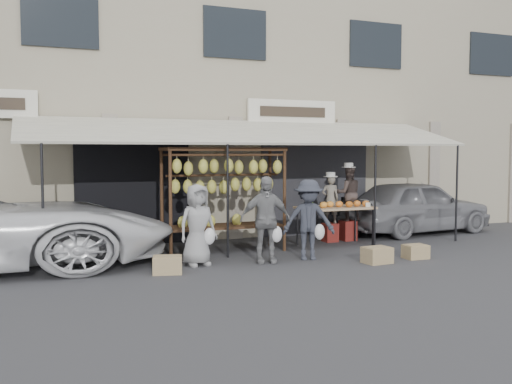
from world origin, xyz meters
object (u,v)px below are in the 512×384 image
at_px(vendor_right, 348,193).
at_px(crate_far, 167,265).
at_px(crate_near_a, 377,255).
at_px(customer_left, 197,225).
at_px(customer_mid, 265,220).
at_px(banana_rack, 224,179).
at_px(produce_table, 336,208).
at_px(crate_near_b, 415,252).
at_px(customer_right, 309,220).
at_px(vendor_left, 330,199).
at_px(sedan, 416,206).

height_order(vendor_right, crate_far, vendor_right).
bearing_deg(crate_near_a, customer_left, 162.03).
height_order(customer_left, crate_near_a, customer_left).
relative_size(vendor_right, customer_mid, 0.79).
distance_m(vendor_right, crate_far, 5.46).
xyz_separation_m(banana_rack, produce_table, (2.61, -0.20, -0.69)).
relative_size(customer_mid, crate_near_b, 3.67).
relative_size(crate_near_a, crate_far, 1.01).
height_order(customer_mid, crate_far, customer_mid).
height_order(produce_table, customer_right, customer_right).
xyz_separation_m(customer_mid, crate_far, (-1.98, -0.26, -0.69)).
bearing_deg(banana_rack, crate_near_b, -32.70).
bearing_deg(crate_near_b, vendor_left, 101.84).
bearing_deg(vendor_left, customer_right, 68.62).
bearing_deg(vendor_right, customer_mid, 49.89).
bearing_deg(produce_table, customer_left, -164.35).
height_order(vendor_left, vendor_right, vendor_right).
xyz_separation_m(crate_near_a, crate_near_b, (0.99, 0.12, -0.02)).
height_order(banana_rack, customer_mid, banana_rack).
relative_size(produce_table, vendor_right, 1.28).
relative_size(vendor_right, crate_near_b, 2.90).
relative_size(banana_rack, produce_table, 1.53).
xyz_separation_m(vendor_left, customer_mid, (-2.44, -1.82, -0.18)).
xyz_separation_m(vendor_right, crate_far, (-4.93, -2.11, -0.99)).
distance_m(customer_left, crate_near_b, 4.42).
bearing_deg(vendor_left, banana_rack, 26.46).
relative_size(produce_table, crate_near_b, 3.72).
distance_m(vendor_right, customer_mid, 3.49).
height_order(crate_near_b, sedan, sedan).
relative_size(vendor_right, sedan, 0.32).
bearing_deg(customer_mid, crate_near_b, -1.05).
bearing_deg(customer_left, customer_mid, -23.20).
relative_size(vendor_right, crate_near_a, 2.59).
bearing_deg(crate_near_a, crate_far, 171.78).
xyz_separation_m(banana_rack, crate_near_a, (2.34, -2.25, -1.42)).
relative_size(vendor_left, crate_near_a, 2.23).
distance_m(vendor_right, customer_right, 2.77).
relative_size(customer_left, crate_near_b, 3.37).
relative_size(customer_left, sedan, 0.37).
height_order(banana_rack, vendor_right, banana_rack).
height_order(produce_table, crate_near_a, produce_table).
bearing_deg(sedan, crate_far, 103.06).
bearing_deg(customer_left, sedan, 3.81).
bearing_deg(sedan, vendor_left, 92.42).
height_order(vendor_left, sedan, vendor_left).
xyz_separation_m(customer_left, crate_near_a, (3.28, -1.06, -0.62)).
xyz_separation_m(crate_near_b, crate_far, (-4.96, 0.46, 0.01)).
bearing_deg(produce_table, crate_near_a, -97.42).
xyz_separation_m(vendor_left, crate_near_b, (0.53, -2.55, -0.88)).
xyz_separation_m(banana_rack, sedan, (5.61, 0.83, -0.86)).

